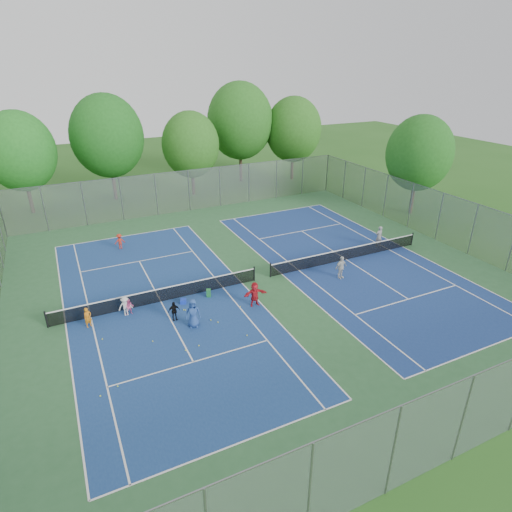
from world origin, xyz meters
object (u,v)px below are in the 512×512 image
at_px(net_left, 160,295).
at_px(ball_hopper, 209,293).
at_px(ball_crate, 183,301).
at_px(instructor, 379,237).
at_px(net_right, 347,254).

relative_size(net_left, ball_hopper, 25.02).
relative_size(ball_crate, instructor, 0.20).
bearing_deg(instructor, ball_hopper, 6.08).
relative_size(net_left, net_right, 1.00).
bearing_deg(net_left, net_right, 0.00).
bearing_deg(instructor, ball_crate, 5.79).
xyz_separation_m(ball_crate, ball_hopper, (1.68, 0.10, 0.11)).
bearing_deg(net_right, net_left, 180.00).
bearing_deg(net_left, ball_crate, -32.76).
xyz_separation_m(ball_crate, instructor, (16.55, 1.70, 0.72)).
height_order(net_left, ball_hopper, net_left).
distance_m(ball_crate, ball_hopper, 1.69).
height_order(ball_crate, instructor, instructor).
xyz_separation_m(net_left, ball_hopper, (2.88, -0.68, -0.20)).
distance_m(net_right, instructor, 3.89).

